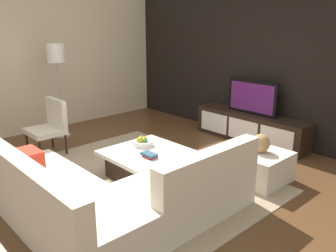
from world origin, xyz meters
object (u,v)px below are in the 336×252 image
object	(u,v)px
decorative_ball	(261,143)
book_stack	(149,155)
coffee_table	(146,163)
fruit_bowl	(143,142)
television	(252,97)
media_console	(250,127)
floor_lamp	(56,59)
accent_chair_near	(50,123)
sectional_couch	(110,196)
ottoman	(259,166)

from	to	relation	value
decorative_ball	book_stack	distance (m)	1.46
coffee_table	book_stack	world-z (taller)	book_stack
fruit_bowl	decorative_ball	world-z (taller)	decorative_ball
television	coffee_table	size ratio (longest dim) A/B	0.93
media_console	floor_lamp	distance (m)	3.60
accent_chair_near	book_stack	xyz separation A→B (m)	(1.96, 0.40, -0.08)
fruit_bowl	decorative_ball	xyz separation A→B (m)	(1.29, 0.94, 0.09)
book_stack	television	bearing A→B (deg)	92.75
television	fruit_bowl	xyz separation A→B (m)	(-0.28, -2.20, -0.36)
sectional_couch	fruit_bowl	bearing A→B (deg)	125.64
television	fruit_bowl	distance (m)	2.25
coffee_table	book_stack	size ratio (longest dim) A/B	4.71
ottoman	fruit_bowl	size ratio (longest dim) A/B	2.50
coffee_table	book_stack	xyz separation A→B (m)	(0.22, -0.12, 0.21)
media_console	coffee_table	size ratio (longest dim) A/B	2.05
sectional_couch	coffee_table	distance (m)	1.15
book_stack	decorative_ball	bearing A→B (deg)	52.35
book_stack	sectional_couch	bearing A→B (deg)	-66.55
coffee_table	floor_lamp	bearing A→B (deg)	179.91
ottoman	decorative_ball	xyz separation A→B (m)	(0.00, 0.00, 0.32)
media_console	television	size ratio (longest dim) A/B	2.20
floor_lamp	decorative_ball	distance (m)	3.78
coffee_table	accent_chair_near	distance (m)	1.84
ottoman	book_stack	distance (m)	1.47
accent_chair_near	book_stack	bearing A→B (deg)	17.57
media_console	television	bearing A→B (deg)	90.00
accent_chair_near	ottoman	xyz separation A→B (m)	(2.85, 1.55, -0.29)
floor_lamp	decorative_ball	xyz separation A→B (m)	(3.53, 1.03, -0.88)
accent_chair_near	decorative_ball	world-z (taller)	accent_chair_near
accent_chair_near	coffee_table	bearing A→B (deg)	22.54
ottoman	book_stack	size ratio (longest dim) A/B	3.23
coffee_table	ottoman	distance (m)	1.51
floor_lamp	decorative_ball	world-z (taller)	floor_lamp
sectional_couch	floor_lamp	bearing A→B (deg)	161.92
sectional_couch	floor_lamp	xyz separation A→B (m)	(-3.01, 0.98, 1.12)
floor_lamp	fruit_bowl	distance (m)	2.45
ottoman	book_stack	bearing A→B (deg)	-127.65
sectional_couch	ottoman	distance (m)	2.08
decorative_ball	coffee_table	bearing A→B (deg)	-136.88
coffee_table	decorative_ball	size ratio (longest dim) A/B	4.18
floor_lamp	book_stack	size ratio (longest dim) A/B	7.74
television	accent_chair_near	size ratio (longest dim) A/B	1.09
fruit_bowl	book_stack	bearing A→B (deg)	-28.24
coffee_table	fruit_bowl	xyz separation A→B (m)	(-0.18, 0.10, 0.23)
ottoman	fruit_bowl	xyz separation A→B (m)	(-1.29, -0.94, 0.23)
floor_lamp	book_stack	world-z (taller)	floor_lamp
coffee_table	decorative_ball	bearing A→B (deg)	43.12
sectional_couch	floor_lamp	size ratio (longest dim) A/B	1.37
coffee_table	floor_lamp	xyz separation A→B (m)	(-2.42, 0.00, 1.20)
television	fruit_bowl	bearing A→B (deg)	-97.29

